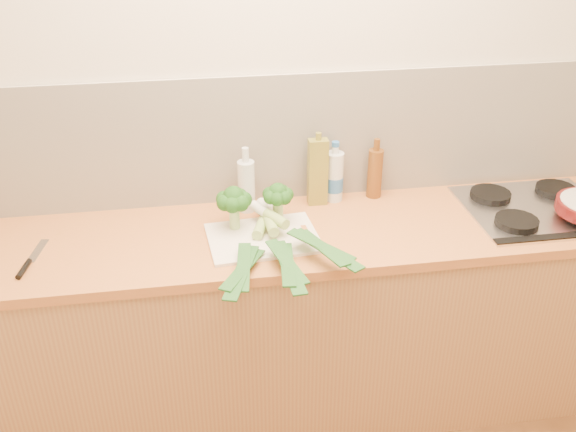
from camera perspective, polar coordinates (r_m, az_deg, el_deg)
name	(u,v)px	position (r m, az deg, el deg)	size (l,w,h in m)	color
room_shell	(283,139)	(2.66, -0.44, 6.90)	(3.50, 3.50, 3.50)	beige
counter	(294,321)	(2.78, 0.53, -9.29)	(3.20, 0.62, 0.90)	#A77B45
gas_hob	(537,208)	(2.85, 21.27, 0.68)	(0.58, 0.50, 0.04)	silver
chopping_board	(263,238)	(2.46, -2.23, -1.96)	(0.42, 0.31, 0.01)	white
broccoli_left	(234,200)	(2.46, -4.85, 1.39)	(0.14, 0.14, 0.18)	#A3C874
broccoli_right	(278,196)	(2.50, -0.90, 1.80)	(0.12, 0.12, 0.17)	#A3C874
leek_front	(257,234)	(2.43, -2.73, -1.65)	(0.28, 0.68, 0.04)	white
leek_mid	(274,233)	(2.40, -1.22, -1.54)	(0.12, 0.67, 0.04)	white
leek_back	(291,228)	(2.39, 0.25, -1.06)	(0.34, 0.55, 0.04)	white
chefs_knife	(27,264)	(2.48, -22.16, -4.00)	(0.07, 0.27, 0.02)	silver
oil_tin	(318,172)	(2.66, 2.65, 3.96)	(0.08, 0.05, 0.32)	olive
glass_bottle	(246,185)	(2.62, -3.72, 2.77)	(0.07, 0.07, 0.28)	silver
amber_bottle	(375,172)	(2.76, 7.73, 3.86)	(0.06, 0.06, 0.26)	brown
water_bottle	(334,178)	(2.72, 4.13, 3.42)	(0.08, 0.08, 0.24)	silver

